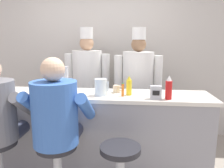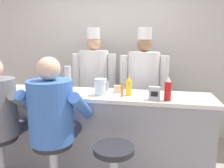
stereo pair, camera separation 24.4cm
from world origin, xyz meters
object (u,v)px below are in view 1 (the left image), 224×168
at_px(breakfast_plate, 59,93).
at_px(cup_stack_steel, 65,79).
at_px(water_pitcher_clear, 101,87).
at_px(diner_seated_blue, 57,118).
at_px(cook_in_whites_far, 138,84).
at_px(mustard_bottle_yellow, 129,86).
at_px(napkin_dispenser_chrome, 156,92).
at_px(ketchup_bottle_red, 169,88).
at_px(coffee_mug_tan, 117,89).
at_px(cook_in_whites_near, 87,81).
at_px(hot_sauce_bottle_orange, 123,90).

distance_m(breakfast_plate, cup_stack_steel, 0.25).
distance_m(water_pitcher_clear, diner_seated_blue, 0.63).
bearing_deg(cook_in_whites_far, breakfast_plate, -136.10).
height_order(mustard_bottle_yellow, cook_in_whites_far, cook_in_whites_far).
xyz_separation_m(napkin_dispenser_chrome, cook_in_whites_far, (-0.17, 0.96, -0.09)).
distance_m(cup_stack_steel, napkin_dispenser_chrome, 1.10).
bearing_deg(napkin_dispenser_chrome, water_pitcher_clear, 170.40).
relative_size(ketchup_bottle_red, water_pitcher_clear, 1.35).
xyz_separation_m(coffee_mug_tan, cook_in_whites_far, (0.26, 0.71, -0.06)).
bearing_deg(breakfast_plate, napkin_dispenser_chrome, -4.70).
bearing_deg(cook_in_whites_near, breakfast_plate, -96.55).
xyz_separation_m(water_pitcher_clear, breakfast_plate, (-0.48, -0.01, -0.08)).
relative_size(napkin_dispenser_chrome, diner_seated_blue, 0.09).
xyz_separation_m(breakfast_plate, cook_in_whites_far, (0.90, 0.87, -0.03)).
bearing_deg(mustard_bottle_yellow, cook_in_whites_far, 82.25).
bearing_deg(cook_in_whites_near, cook_in_whites_far, -9.74).
xyz_separation_m(mustard_bottle_yellow, cup_stack_steel, (-0.78, 0.15, 0.05)).
bearing_deg(coffee_mug_tan, napkin_dispenser_chrome, -30.42).
distance_m(ketchup_bottle_red, mustard_bottle_yellow, 0.44).
height_order(napkin_dispenser_chrome, diner_seated_blue, diner_seated_blue).
bearing_deg(napkin_dispenser_chrome, diner_seated_blue, -157.30).
xyz_separation_m(cup_stack_steel, cook_in_whites_near, (0.10, 0.80, -0.16)).
height_order(breakfast_plate, napkin_dispenser_chrome, napkin_dispenser_chrome).
height_order(water_pitcher_clear, cup_stack_steel, cup_stack_steel).
bearing_deg(coffee_mug_tan, cook_in_whites_near, 122.23).
bearing_deg(mustard_bottle_yellow, diner_seated_blue, -140.61).
relative_size(hot_sauce_bottle_orange, breakfast_plate, 0.63).
bearing_deg(cup_stack_steel, breakfast_plate, -93.81).
bearing_deg(diner_seated_blue, cup_stack_steel, 100.73).
distance_m(hot_sauce_bottle_orange, coffee_mug_tan, 0.19).
bearing_deg(hot_sauce_bottle_orange, cook_in_whites_far, 78.69).
distance_m(breakfast_plate, cook_in_whites_near, 1.01).
bearing_deg(hot_sauce_bottle_orange, mustard_bottle_yellow, 46.23).
xyz_separation_m(ketchup_bottle_red, cook_in_whites_near, (-1.09, 1.09, -0.13)).
distance_m(ketchup_bottle_red, cup_stack_steel, 1.23).
bearing_deg(coffee_mug_tan, water_pitcher_clear, -137.46).
bearing_deg(water_pitcher_clear, napkin_dispenser_chrome, -9.60).
bearing_deg(cook_in_whites_far, hot_sauce_bottle_orange, -101.31).
height_order(napkin_dispenser_chrome, cook_in_whites_far, cook_in_whites_far).
distance_m(ketchup_bottle_red, cook_in_whites_near, 1.55).
bearing_deg(ketchup_bottle_red, hot_sauce_bottle_orange, 171.21).
xyz_separation_m(napkin_dispenser_chrome, cook_in_whites_near, (-0.96, 1.09, -0.08)).
height_order(ketchup_bottle_red, cook_in_whites_far, cook_in_whites_far).
xyz_separation_m(ketchup_bottle_red, cup_stack_steel, (-1.19, 0.30, 0.03)).
height_order(ketchup_bottle_red, water_pitcher_clear, ketchup_bottle_red).
relative_size(breakfast_plate, napkin_dispenser_chrome, 1.68).
bearing_deg(mustard_bottle_yellow, cup_stack_steel, 168.89).
bearing_deg(napkin_dispenser_chrome, coffee_mug_tan, 149.58).
distance_m(water_pitcher_clear, breakfast_plate, 0.49).
height_order(hot_sauce_bottle_orange, cup_stack_steel, cup_stack_steel).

